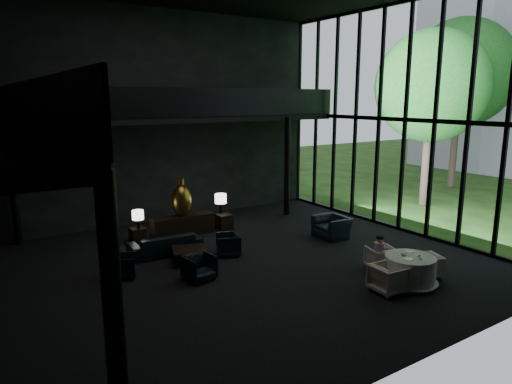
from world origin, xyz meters
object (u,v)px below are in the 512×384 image
table_lamp_right (221,199)px  lounge_armchair_east (228,244)px  lounge_armchair_south (199,267)px  dining_chair_north (381,258)px  coffee_table (189,256)px  lounge_armchair_west (123,266)px  table_lamp_left (138,216)px  window_armchair (332,223)px  dining_chair_west (388,277)px  child (380,246)px  dining_chair_east (427,266)px  bronze_urn (181,200)px  console (183,226)px  dining_table (409,272)px  sofa (165,240)px  side_table_right (224,222)px  side_table_left (138,235)px

table_lamp_right → lounge_armchair_east: (-1.26, -2.76, -0.73)m
lounge_armchair_south → dining_chair_north: bearing=-33.5°
lounge_armchair_south → coffee_table: size_ratio=0.76×
lounge_armchair_west → table_lamp_left: bearing=-4.6°
table_lamp_right → window_armchair: (2.65, -3.14, -0.56)m
lounge_armchair_south → dining_chair_west: bearing=-50.8°
window_armchair → child: 3.37m
dining_chair_north → dining_chair_east: 1.21m
table_lamp_right → child: bearing=-76.6°
lounge_armchair_west → dining_chair_west: 6.94m
bronze_urn → console: bearing=-90.0°
window_armchair → dining_chair_east: window_armchair is taller
table_lamp_left → dining_chair_north: (4.92, -5.99, -0.61)m
coffee_table → dining_table: (4.12, -4.57, 0.12)m
bronze_urn → dining_table: (3.18, -7.19, -0.95)m
lounge_armchair_west → lounge_armchair_south: size_ratio=0.86×
table_lamp_left → sofa: 1.57m
table_lamp_left → side_table_right: 3.27m
dining_chair_west → dining_chair_east: bearing=-82.0°
window_armchair → dining_chair_west: window_armchair is taller
side_table_left → window_armchair: size_ratio=0.43×
lounge_armchair_west → lounge_armchair_south: bearing=-105.5°
console → child: size_ratio=3.51×
table_lamp_left → table_lamp_right: bearing=3.6°
bronze_urn → sofa: size_ratio=0.57×
window_armchair → dining_chair_north: size_ratio=1.71×
dining_table → side_table_left: bearing=123.5°
console → side_table_left: console is taller
sofa → child: child is taller
bronze_urn → dining_chair_east: (3.98, -7.12, -0.97)m
table_lamp_left → sofa: (0.34, -1.44, -0.51)m
table_lamp_left → lounge_armchair_east: bearing=-52.7°
console → lounge_armchair_west: console is taller
table_lamp_left → child: 7.70m
console → dining_chair_west: (2.32, -7.19, 0.04)m
console → lounge_armchair_south: 4.11m
side_table_right → lounge_armchair_west: bearing=-150.8°
bronze_urn → side_table_left: bearing=179.2°
lounge_armchair_east → lounge_armchair_south: 2.06m
table_lamp_right → window_armchair: bearing=-49.8°
bronze_urn → dining_chair_north: bronze_urn is taller
side_table_right → table_lamp_left: bearing=179.3°
table_lamp_right → lounge_armchair_south: 5.00m
dining_chair_west → child: size_ratio=1.24×
lounge_armchair_east → dining_chair_north: bearing=64.7°
side_table_left → table_lamp_left: table_lamp_left is taller
table_lamp_left → dining_chair_north: bearing=-50.6°
table_lamp_left → dining_table: (4.78, -7.07, -0.64)m
window_armchair → side_table_left: bearing=-115.3°
table_lamp_right → window_armchair: size_ratio=0.60×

